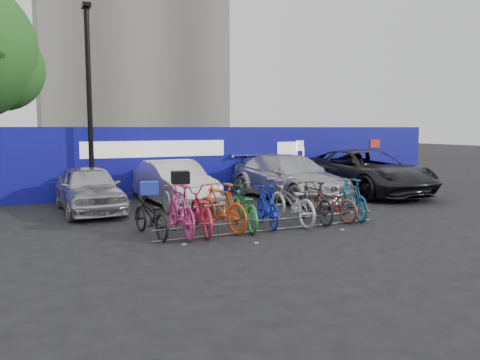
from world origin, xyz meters
TOP-DOWN VIEW (x-y plane):
  - ground at (0.00, 0.00)m, footprint 100.00×100.00m
  - hoarding at (0.01, 6.00)m, footprint 22.00×0.18m
  - lamppost at (-3.20, 5.40)m, footprint 0.25×0.50m
  - bike_rack at (-0.00, -0.60)m, footprint 5.60×0.03m
  - car_0 at (-3.49, 3.81)m, footprint 1.75×3.96m
  - car_1 at (-0.95, 3.96)m, footprint 1.77×4.25m
  - car_2 at (2.88, 3.54)m, footprint 2.58×5.27m
  - car_3 at (6.04, 3.52)m, footprint 2.77×5.75m
  - bike_0 at (-2.65, 0.09)m, footprint 0.90×1.86m
  - bike_1 at (-2.02, -0.12)m, footprint 0.57×1.94m
  - bike_2 at (-1.54, -0.05)m, footprint 0.94×2.08m
  - bike_3 at (-1.02, -0.02)m, footprint 0.98×1.96m
  - bike_4 at (-0.47, -0.04)m, footprint 0.98×2.07m
  - bike_5 at (0.16, -0.05)m, footprint 0.80×1.75m
  - bike_6 at (0.86, -0.00)m, footprint 0.75×2.12m
  - bike_7 at (1.44, -0.12)m, footprint 0.54×1.78m
  - bike_8 at (2.01, -0.03)m, footprint 0.94×1.87m
  - bike_9 at (2.61, -0.14)m, footprint 0.91×1.86m
  - cargo_crate at (-2.65, 0.09)m, footprint 0.45×0.38m
  - cargo_topcase at (-2.02, -0.12)m, footprint 0.41×0.38m

SIDE VIEW (x-z plane):
  - ground at x=0.00m, z-range 0.00..0.00m
  - bike_rack at x=0.00m, z-range 0.01..0.31m
  - bike_0 at x=-2.65m, z-range 0.00..0.94m
  - bike_8 at x=2.01m, z-range 0.00..0.94m
  - bike_5 at x=0.16m, z-range 0.00..1.02m
  - bike_4 at x=-0.47m, z-range 0.00..1.05m
  - bike_2 at x=-1.54m, z-range 0.00..1.06m
  - bike_7 at x=1.44m, z-range 0.00..1.06m
  - bike_9 at x=2.61m, z-range 0.00..1.08m
  - bike_6 at x=0.86m, z-range 0.00..1.11m
  - bike_3 at x=-1.02m, z-range 0.00..1.13m
  - bike_1 at x=-2.02m, z-range 0.00..1.16m
  - car_0 at x=-3.49m, z-range 0.00..1.32m
  - car_1 at x=-0.95m, z-range 0.00..1.37m
  - car_2 at x=2.88m, z-range 0.00..1.48m
  - car_3 at x=6.04m, z-range 0.00..1.58m
  - cargo_crate at x=-2.65m, z-range 0.94..1.21m
  - hoarding at x=0.01m, z-range 0.00..2.40m
  - cargo_topcase at x=-2.02m, z-range 1.16..1.43m
  - lamppost at x=-3.20m, z-range 0.22..6.33m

